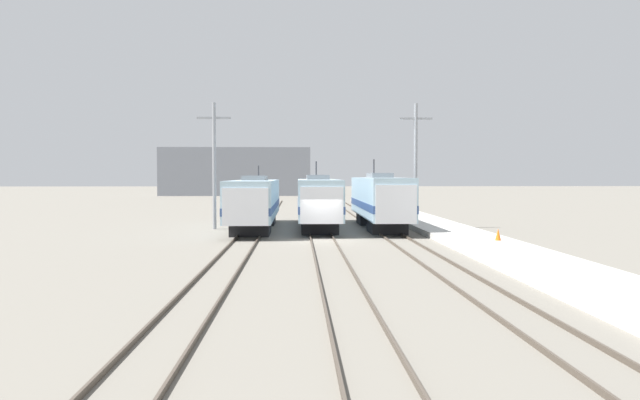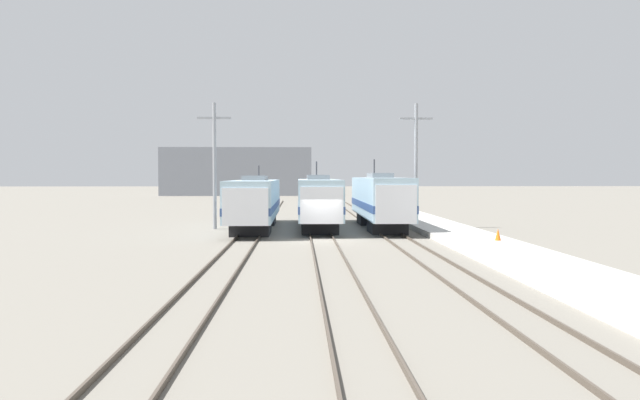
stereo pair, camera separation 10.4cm
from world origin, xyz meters
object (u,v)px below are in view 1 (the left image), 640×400
at_px(locomotive_far_left, 255,202).
at_px(locomotive_far_right, 380,200).
at_px(catenary_tower_left, 214,162).
at_px(locomotive_center, 318,201).
at_px(traffic_cone, 498,235).
at_px(catenary_tower_right, 416,162).

bearing_deg(locomotive_far_left, locomotive_far_right, 2.40).
distance_m(locomotive_far_left, catenary_tower_left, 4.28).
distance_m(locomotive_center, locomotive_far_right, 4.72).
height_order(locomotive_center, traffic_cone, locomotive_center).
height_order(locomotive_far_left, catenary_tower_right, catenary_tower_right).
xyz_separation_m(locomotive_center, catenary_tower_right, (7.41, -0.20, 2.92)).
relative_size(locomotive_center, catenary_tower_right, 1.76).
bearing_deg(catenary_tower_right, locomotive_far_right, -176.31).
relative_size(locomotive_far_right, catenary_tower_left, 1.71).
distance_m(locomotive_center, traffic_cone, 16.07).
distance_m(catenary_tower_left, catenary_tower_right, 15.18).
height_order(catenary_tower_left, traffic_cone, catenary_tower_left).
height_order(catenary_tower_right, traffic_cone, catenary_tower_right).
bearing_deg(catenary_tower_left, locomotive_far_left, -10.55).
xyz_separation_m(locomotive_center, locomotive_far_right, (4.71, -0.37, 0.06)).
bearing_deg(locomotive_far_right, locomotive_far_left, -177.60).
bearing_deg(traffic_cone, catenary_tower_left, 144.33).
bearing_deg(locomotive_far_right, catenary_tower_left, 179.20).
relative_size(catenary_tower_right, traffic_cone, 14.35).
relative_size(catenary_tower_left, catenary_tower_right, 1.00).
distance_m(locomotive_center, catenary_tower_right, 7.97).
xyz_separation_m(catenary_tower_right, traffic_cone, (2.29, -12.54, -4.32)).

